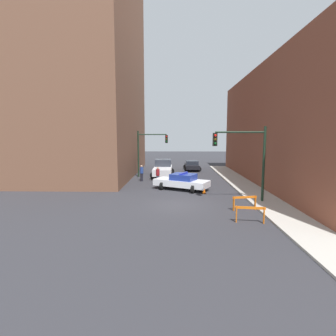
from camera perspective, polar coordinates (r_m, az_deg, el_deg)
name	(u,v)px	position (r m, az deg, el deg)	size (l,w,h in m)	color
ground_plane	(179,205)	(17.99, 2.32, -8.04)	(120.00, 120.00, 0.00)	#2D2D33
sidewalk_right	(271,205)	(19.10, 21.42, -7.45)	(2.40, 44.00, 0.12)	#B2ADA3
building_corner_left	(74,67)	(34.40, -19.73, 20.00)	(14.00, 20.00, 25.21)	brown
building_right	(320,126)	(28.82, 30.11, 7.85)	(12.00, 28.00, 11.10)	brown
traffic_light_near	(247,152)	(18.90, 16.85, 3.26)	(3.64, 0.35, 5.20)	black
traffic_light_far	(148,147)	(29.65, -4.40, 4.57)	(3.44, 0.35, 5.20)	black
police_car	(182,181)	(22.79, 3.05, -2.95)	(5.03, 3.77, 1.52)	white
white_truck	(163,169)	(30.12, -1.12, -0.13)	(2.65, 5.41, 1.90)	silver
parked_car_near	(192,165)	(35.62, 5.24, 0.59)	(2.31, 4.32, 1.31)	black
pedestrian_crossing	(158,175)	(25.46, -2.25, -1.57)	(0.49, 0.49, 1.66)	#474C66
pedestrian_corner	(142,173)	(27.14, -5.77, -1.06)	(0.50, 0.50, 1.66)	black
barrier_front	(250,212)	(14.96, 17.45, -9.06)	(1.59, 0.34, 0.90)	orange
barrier_mid	(245,201)	(17.32, 16.34, -6.82)	(1.58, 0.44, 0.90)	orange
traffic_cone	(204,190)	(21.46, 7.83, -4.74)	(0.36, 0.36, 0.66)	black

